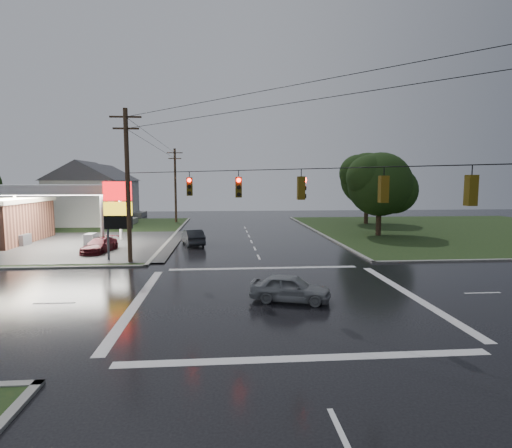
{
  "coord_description": "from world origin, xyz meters",
  "views": [
    {
      "loc": [
        -2.73,
        -19.65,
        5.93
      ],
      "look_at": [
        -0.5,
        7.44,
        3.0
      ],
      "focal_mm": 28.0,
      "sensor_mm": 36.0,
      "label": 1
    }
  ],
  "objects": [
    {
      "name": "tree_ne_far",
      "position": [
        17.15,
        33.99,
        6.18
      ],
      "size": [
        8.46,
        7.2,
        9.8
      ],
      "color": "black",
      "rests_on": "ground"
    },
    {
      "name": "car_crossing",
      "position": [
        0.54,
        -0.6,
        0.67
      ],
      "size": [
        4.26,
        2.7,
        1.35
      ],
      "primitive_type": "imported",
      "rotation": [
        0.0,
        0.0,
        1.27
      ],
      "color": "gray",
      "rests_on": "ground"
    },
    {
      "name": "traffic_signals",
      "position": [
        0.02,
        -0.02,
        6.48
      ],
      "size": [
        26.87,
        26.87,
        1.47
      ],
      "color": "black",
      "rests_on": "ground"
    },
    {
      "name": "car_pump",
      "position": [
        -13.0,
        14.0,
        0.62
      ],
      "size": [
        2.46,
        4.53,
        1.24
      ],
      "primitive_type": "imported",
      "rotation": [
        0.0,
        0.0,
        -0.18
      ],
      "color": "#55131A",
      "rests_on": "ground"
    },
    {
      "name": "car_north",
      "position": [
        -5.6,
        17.46,
        0.74
      ],
      "size": [
        2.62,
        4.73,
        1.48
      ],
      "primitive_type": "imported",
      "rotation": [
        0.0,
        0.0,
        3.39
      ],
      "color": "black",
      "rests_on": "ground"
    },
    {
      "name": "grass_nw",
      "position": [
        -26.0,
        26.0,
        0.04
      ],
      "size": [
        36.0,
        36.0,
        0.08
      ],
      "primitive_type": "cube",
      "color": "#1B3216",
      "rests_on": "ground"
    },
    {
      "name": "ground",
      "position": [
        0.0,
        0.0,
        0.0
      ],
      "size": [
        120.0,
        120.0,
        0.0
      ],
      "primitive_type": "plane",
      "color": "black",
      "rests_on": "ground"
    },
    {
      "name": "utility_pole_nw",
      "position": [
        -9.5,
        9.5,
        5.72
      ],
      "size": [
        2.2,
        0.32,
        11.0
      ],
      "color": "#382619",
      "rests_on": "ground"
    },
    {
      "name": "tree_ne_near",
      "position": [
        14.14,
        21.99,
        5.56
      ],
      "size": [
        7.99,
        6.8,
        8.98
      ],
      "color": "black",
      "rests_on": "ground"
    },
    {
      "name": "house_far",
      "position": [
        -21.95,
        48.0,
        4.41
      ],
      "size": [
        11.05,
        8.48,
        8.6
      ],
      "color": "silver",
      "rests_on": "ground"
    },
    {
      "name": "utility_pole_n",
      "position": [
        -9.5,
        38.0,
        5.47
      ],
      "size": [
        2.2,
        0.32,
        10.5
      ],
      "color": "#382619",
      "rests_on": "ground"
    },
    {
      "name": "grass_ne",
      "position": [
        26.0,
        26.0,
        0.04
      ],
      "size": [
        36.0,
        36.0,
        0.08
      ],
      "primitive_type": "cube",
      "color": "#1B3216",
      "rests_on": "ground"
    },
    {
      "name": "house_near",
      "position": [
        -20.95,
        36.0,
        4.41
      ],
      "size": [
        11.05,
        8.48,
        8.6
      ],
      "color": "silver",
      "rests_on": "ground"
    },
    {
      "name": "pylon_sign",
      "position": [
        -10.5,
        10.5,
        4.01
      ],
      "size": [
        2.0,
        0.35,
        6.0
      ],
      "color": "#59595E",
      "rests_on": "ground"
    }
  ]
}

